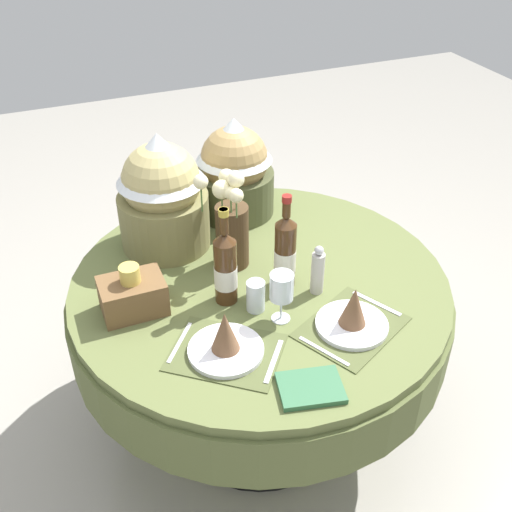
{
  "coord_description": "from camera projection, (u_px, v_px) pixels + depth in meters",
  "views": [
    {
      "loc": [
        -0.68,
        -1.64,
        2.11
      ],
      "look_at": [
        0.0,
        0.03,
        0.83
      ],
      "focal_mm": 43.0,
      "sensor_mm": 36.0,
      "label": 1
    }
  ],
  "objects": [
    {
      "name": "gift_tub_back_centre",
      "position": [
        234.0,
        165.0,
        2.5
      ],
      "size": [
        0.33,
        0.33,
        0.42
      ],
      "color": "#474C2D",
      "rests_on": "dining_table"
    },
    {
      "name": "dining_table",
      "position": [
        259.0,
        310.0,
        2.32
      ],
      "size": [
        1.4,
        1.4,
        0.75
      ],
      "color": "#5B6638",
      "rests_on": "ground"
    },
    {
      "name": "wine_bottle_left",
      "position": [
        285.0,
        252.0,
        2.13
      ],
      "size": [
        0.08,
        0.08,
        0.36
      ],
      "color": "#422814",
      "rests_on": "dining_table"
    },
    {
      "name": "pepper_mill",
      "position": [
        318.0,
        271.0,
        2.12
      ],
      "size": [
        0.05,
        0.05,
        0.19
      ],
      "color": "#B7B2AD",
      "rests_on": "dining_table"
    },
    {
      "name": "gift_tub_back_left",
      "position": [
        162.0,
        189.0,
        2.29
      ],
      "size": [
        0.35,
        0.35,
        0.47
      ],
      "color": "olive",
      "rests_on": "dining_table"
    },
    {
      "name": "flower_vase",
      "position": [
        231.0,
        225.0,
        2.22
      ],
      "size": [
        0.19,
        0.23,
        0.39
      ],
      "color": "#47331E",
      "rests_on": "dining_table"
    },
    {
      "name": "place_setting_right",
      "position": [
        353.0,
        316.0,
        1.99
      ],
      "size": [
        0.42,
        0.39,
        0.16
      ],
      "color": "#4E562F",
      "rests_on": "dining_table"
    },
    {
      "name": "wine_glass_left",
      "position": [
        282.0,
        288.0,
        1.98
      ],
      "size": [
        0.08,
        0.08,
        0.18
      ],
      "color": "silver",
      "rests_on": "dining_table"
    },
    {
      "name": "place_setting_left",
      "position": [
        226.0,
        342.0,
        1.9
      ],
      "size": [
        0.43,
        0.41,
        0.16
      ],
      "color": "#4E562F",
      "rests_on": "dining_table"
    },
    {
      "name": "woven_basket_side_left",
      "position": [
        132.0,
        294.0,
        2.06
      ],
      "size": [
        0.21,
        0.15,
        0.18
      ],
      "color": "brown",
      "rests_on": "dining_table"
    },
    {
      "name": "tumbler_mid",
      "position": [
        256.0,
        296.0,
        2.06
      ],
      "size": [
        0.06,
        0.06,
        0.11
      ],
      "primitive_type": "cylinder",
      "color": "silver",
      "rests_on": "dining_table"
    },
    {
      "name": "wine_bottle_centre",
      "position": [
        225.0,
        267.0,
        2.06
      ],
      "size": [
        0.08,
        0.08,
        0.37
      ],
      "color": "#422814",
      "rests_on": "dining_table"
    },
    {
      "name": "book_on_table",
      "position": [
        311.0,
        388.0,
        1.79
      ],
      "size": [
        0.21,
        0.18,
        0.02
      ],
      "primitive_type": "cube",
      "rotation": [
        0.0,
        0.0,
        -0.22
      ],
      "color": "#336642",
      "rests_on": "dining_table"
    },
    {
      "name": "ground",
      "position": [
        259.0,
        416.0,
        2.67
      ],
      "size": [
        8.0,
        8.0,
        0.0
      ],
      "primitive_type": "plane",
      "color": "#9E998E"
    }
  ]
}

